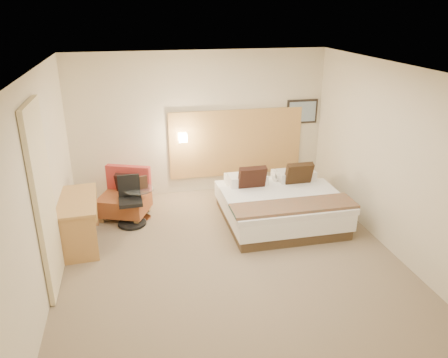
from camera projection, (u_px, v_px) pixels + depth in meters
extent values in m
cube|color=#776650|center=(229.00, 256.00, 6.44)|extent=(4.80, 5.00, 0.02)
cube|color=silver|center=(230.00, 67.00, 5.43)|extent=(4.80, 5.00, 0.02)
cube|color=beige|center=(200.00, 124.00, 8.21)|extent=(4.80, 0.02, 2.70)
cube|color=beige|center=(295.00, 272.00, 3.65)|extent=(4.80, 0.02, 2.70)
cube|color=beige|center=(42.00, 184.00, 5.46)|extent=(0.02, 5.00, 2.70)
cube|color=beige|center=(389.00, 158.00, 6.40)|extent=(0.02, 5.00, 2.70)
cube|color=#BD8949|center=(236.00, 143.00, 8.46)|extent=(2.60, 0.04, 1.30)
cube|color=black|center=(302.00, 111.00, 8.52)|extent=(0.62, 0.03, 0.47)
cube|color=#758CA1|center=(302.00, 112.00, 8.50)|extent=(0.54, 0.01, 0.39)
cylinder|color=silver|center=(182.00, 137.00, 8.14)|extent=(0.02, 0.12, 0.02)
cube|color=#FFEDC6|center=(183.00, 138.00, 8.08)|extent=(0.15, 0.15, 0.15)
cube|color=beige|center=(44.00, 201.00, 5.29)|extent=(0.06, 0.90, 2.42)
cylinder|color=#87A9D1|center=(135.00, 183.00, 7.28)|extent=(0.08, 0.08, 0.20)
cube|color=#3B2518|center=(143.00, 182.00, 7.31)|extent=(0.14, 0.09, 0.22)
cube|color=#463523|center=(279.00, 216.00, 7.45)|extent=(1.82, 1.82, 0.17)
cube|color=white|center=(280.00, 204.00, 7.37)|extent=(1.88, 1.88, 0.28)
cube|color=white|center=(285.00, 200.00, 7.06)|extent=(1.93, 1.36, 0.09)
cube|color=white|center=(244.00, 179.00, 7.82)|extent=(0.65, 0.36, 0.17)
cube|color=white|center=(291.00, 175.00, 8.00)|extent=(0.65, 0.36, 0.17)
cube|color=white|center=(247.00, 179.00, 7.56)|extent=(0.65, 0.36, 0.17)
cube|color=silver|center=(296.00, 175.00, 7.75)|extent=(0.65, 0.36, 0.17)
cube|color=black|center=(252.00, 179.00, 7.37)|extent=(0.47, 0.25, 0.48)
cube|color=black|center=(299.00, 175.00, 7.54)|extent=(0.47, 0.25, 0.48)
cube|color=#C25627|center=(294.00, 206.00, 6.70)|extent=(1.96, 0.53, 0.05)
cube|color=#A77D4F|center=(102.00, 219.00, 7.40)|extent=(0.10, 0.10, 0.10)
cube|color=tan|center=(137.00, 222.00, 7.31)|extent=(0.10, 0.10, 0.10)
cube|color=#9C8049|center=(114.00, 206.00, 7.91)|extent=(0.10, 0.10, 0.10)
cube|color=tan|center=(148.00, 208.00, 7.81)|extent=(0.10, 0.10, 0.10)
cube|color=brown|center=(124.00, 203.00, 7.53)|extent=(0.99, 0.93, 0.30)
cube|color=#A92F2D|center=(129.00, 178.00, 7.66)|extent=(0.78, 0.40, 0.44)
cube|color=black|center=(127.00, 184.00, 7.59)|extent=(0.42, 0.31, 0.39)
cylinder|color=silver|center=(141.00, 218.00, 7.54)|extent=(0.43, 0.43, 0.02)
cylinder|color=silver|center=(140.00, 204.00, 7.44)|extent=(0.05, 0.05, 0.53)
cylinder|color=white|center=(139.00, 189.00, 7.34)|extent=(0.63, 0.63, 0.01)
cube|color=#B38246|center=(77.00, 200.00, 6.48)|extent=(0.63, 1.24, 0.04)
cube|color=#B48246|center=(79.00, 241.00, 6.12)|extent=(0.50, 0.07, 0.71)
cube|color=#B87748|center=(81.00, 208.00, 7.12)|extent=(0.50, 0.07, 0.71)
cube|color=tan|center=(81.00, 205.00, 6.52)|extent=(0.52, 1.15, 0.10)
cylinder|color=black|center=(132.00, 223.00, 7.32)|extent=(0.49, 0.49, 0.04)
cylinder|color=black|center=(131.00, 213.00, 7.25)|extent=(0.06, 0.06, 0.36)
cube|color=black|center=(130.00, 202.00, 7.18)|extent=(0.39, 0.39, 0.06)
cube|color=black|center=(129.00, 185.00, 7.25)|extent=(0.36, 0.06, 0.38)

